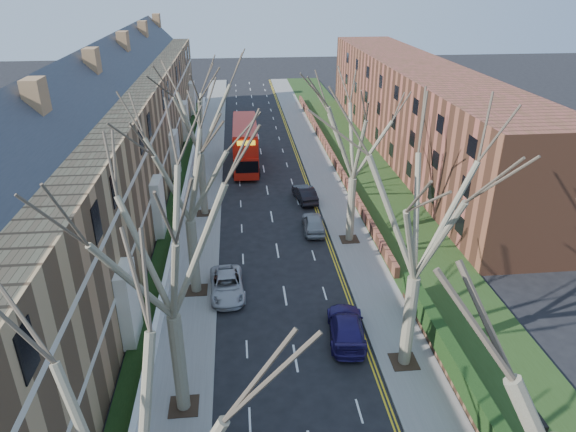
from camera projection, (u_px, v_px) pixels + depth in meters
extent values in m
cube|color=slate|center=(207.00, 170.00, 54.16)|extent=(3.00, 102.00, 0.12)
cube|color=slate|center=(319.00, 166.00, 55.25)|extent=(3.00, 102.00, 0.12)
cube|color=#99734E|center=(108.00, 151.00, 44.15)|extent=(9.00, 78.00, 10.00)
cube|color=#31343B|center=(97.00, 81.00, 41.59)|extent=(4.67, 78.00, 4.67)
cube|color=silver|center=(162.00, 166.00, 45.19)|extent=(0.12, 78.00, 0.35)
cube|color=silver|center=(158.00, 127.00, 43.70)|extent=(0.12, 78.00, 0.35)
cube|color=brown|center=(416.00, 110.00, 57.78)|extent=(8.00, 54.00, 10.00)
cube|color=brown|center=(329.00, 150.00, 58.78)|extent=(0.35, 54.00, 0.90)
cube|color=white|center=(185.00, 195.00, 46.57)|extent=(0.30, 78.00, 1.00)
cube|color=#213714|center=(360.00, 164.00, 55.62)|extent=(6.00, 102.00, 0.06)
cube|color=black|center=(540.00, 423.00, 13.48)|extent=(0.18, 0.50, 0.22)
cylinder|color=#685E4A|center=(179.00, 364.00, 23.35)|extent=(0.64, 0.64, 5.25)
cube|color=#2D2116|center=(184.00, 406.00, 24.46)|extent=(1.40, 1.40, 0.05)
cylinder|color=#685E4A|center=(194.00, 257.00, 32.38)|extent=(0.64, 0.64, 5.07)
cube|color=#2D2116|center=(197.00, 290.00, 33.46)|extent=(1.40, 1.40, 0.05)
cylinder|color=#685E4A|center=(203.00, 185.00, 43.14)|extent=(0.60, 0.60, 5.25)
cube|color=#2D2116|center=(205.00, 213.00, 44.26)|extent=(1.40, 1.40, 0.05)
cylinder|color=#685E4A|center=(409.00, 322.00, 26.18)|extent=(0.64, 0.64, 5.25)
cube|color=#2D2116|center=(404.00, 361.00, 27.29)|extent=(1.40, 1.40, 0.05)
cylinder|color=#685E4A|center=(351.00, 210.00, 38.82)|extent=(0.60, 0.60, 5.07)
cube|color=#2D2116|center=(349.00, 239.00, 39.89)|extent=(1.40, 1.40, 0.05)
cube|color=red|center=(246.00, 153.00, 55.11)|extent=(2.64, 11.02, 2.20)
cube|color=red|center=(245.00, 134.00, 54.21)|extent=(2.63, 10.47, 2.00)
cube|color=black|center=(246.00, 149.00, 54.92)|extent=(2.65, 10.14, 0.90)
cube|color=black|center=(245.00, 133.00, 54.17)|extent=(2.65, 9.92, 0.90)
imported|color=#ACACB1|center=(227.00, 285.00, 33.06)|extent=(2.37, 4.72, 1.28)
imported|color=navy|center=(346.00, 327.00, 29.05)|extent=(2.52, 5.07, 1.42)
imported|color=#919499|center=(314.00, 223.00, 41.22)|extent=(1.85, 4.20, 1.40)
imported|color=black|center=(305.00, 194.00, 46.73)|extent=(2.04, 4.40, 1.40)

